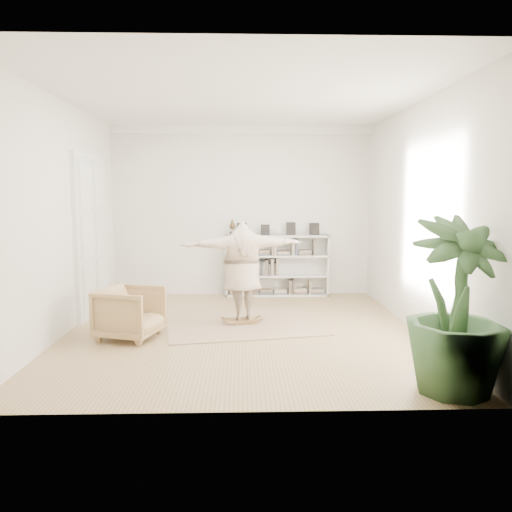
{
  "coord_description": "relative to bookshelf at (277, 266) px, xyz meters",
  "views": [
    {
      "loc": [
        -0.01,
        -7.74,
        2.14
      ],
      "look_at": [
        0.23,
        0.4,
        1.15
      ],
      "focal_mm": 35.0,
      "sensor_mm": 36.0,
      "label": 1
    }
  ],
  "objects": [
    {
      "name": "doors",
      "position": [
        -3.45,
        -1.52,
        0.76
      ],
      "size": [
        0.09,
        1.78,
        2.92
      ],
      "color": "white",
      "rests_on": "floor"
    },
    {
      "name": "armchair",
      "position": [
        -2.43,
        -3.17,
        -0.25
      ],
      "size": [
        1.06,
        1.04,
        0.78
      ],
      "primitive_type": "imported",
      "rotation": [
        0.0,
        0.0,
        1.28
      ],
      "color": "tan",
      "rests_on": "floor"
    },
    {
      "name": "rug",
      "position": [
        -0.74,
        -2.39,
        -0.63
      ],
      "size": [
        2.81,
        2.4,
        0.02
      ],
      "primitive_type": "cube",
      "rotation": [
        0.0,
        0.0,
        0.17
      ],
      "color": "tan",
      "rests_on": "floor"
    },
    {
      "name": "room_shell",
      "position": [
        -0.74,
        0.12,
        2.87
      ],
      "size": [
        6.0,
        6.0,
        6.0
      ],
      "color": "silver",
      "rests_on": "floor"
    },
    {
      "name": "houseplant",
      "position": [
        1.56,
        -5.37,
        0.33
      ],
      "size": [
        1.31,
        1.31,
        1.93
      ],
      "primitive_type": "imported",
      "rotation": [
        0.0,
        0.0,
        0.24
      ],
      "color": "#2D4E27",
      "rests_on": "floor"
    },
    {
      "name": "rocker_board",
      "position": [
        -0.74,
        -2.39,
        -0.57
      ],
      "size": [
        0.5,
        0.35,
        0.1
      ],
      "rotation": [
        0.0,
        0.0,
        0.17
      ],
      "color": "olive",
      "rests_on": "rug"
    },
    {
      "name": "bookshelf",
      "position": [
        0.0,
        0.0,
        0.0
      ],
      "size": [
        2.2,
        0.35,
        1.64
      ],
      "color": "silver",
      "rests_on": "floor"
    },
    {
      "name": "person",
      "position": [
        -0.74,
        -2.39,
        0.3
      ],
      "size": [
        2.08,
        0.89,
        1.64
      ],
      "primitive_type": "imported",
      "rotation": [
        0.0,
        0.0,
        3.31
      ],
      "color": "tan",
      "rests_on": "rocker_board"
    },
    {
      "name": "floor",
      "position": [
        -0.74,
        -2.82,
        -0.64
      ],
      "size": [
        6.0,
        6.0,
        0.0
      ],
      "primitive_type": "plane",
      "color": "olive",
      "rests_on": "ground"
    }
  ]
}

